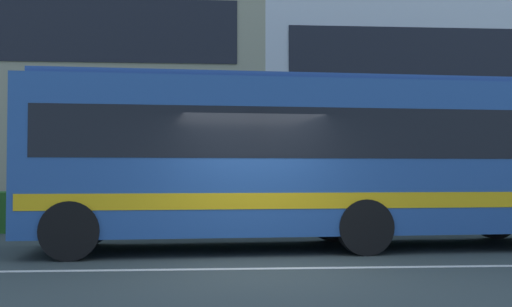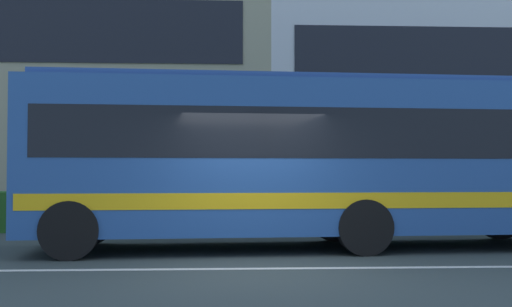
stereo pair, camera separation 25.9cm
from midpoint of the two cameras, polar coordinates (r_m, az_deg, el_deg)
ground_plane at (r=9.51m, az=-0.25°, el=-10.68°), size 160.00×160.00×0.00m
lane_centre_line at (r=9.51m, az=-0.25°, el=-10.66°), size 60.00×0.16×0.01m
hedge_row_far at (r=16.11m, az=6.16°, el=-5.28°), size 22.57×1.10×1.00m
apartment_block_right at (r=26.91m, az=20.91°, el=5.20°), size 19.39×8.11×9.44m
transit_bus at (r=12.07m, az=4.75°, el=-0.22°), size 11.03×3.25×3.28m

